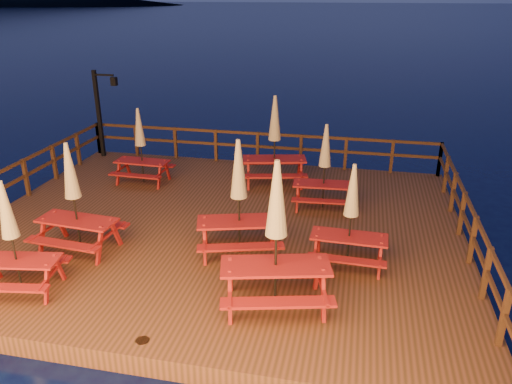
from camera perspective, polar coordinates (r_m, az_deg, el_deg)
ground at (r=12.83m, az=-4.30°, el=-5.29°), size 500.00×500.00×0.00m
deck at (r=12.74m, az=-4.32°, el=-4.49°), size 12.00×10.00×0.40m
deck_piles at (r=12.97m, az=-4.26°, el=-6.47°), size 11.44×9.44×1.40m
railing at (r=13.93m, az=-2.41°, el=2.27°), size 11.80×9.75×1.10m
lamp_post at (r=18.11m, az=-17.18°, el=9.38°), size 0.85×0.18×3.00m
picnic_table_0 at (r=10.49m, az=10.80°, el=-2.52°), size 1.64×1.37×2.28m
picnic_table_1 at (r=15.35m, az=-13.06°, el=5.29°), size 1.65×1.37×2.30m
picnic_table_2 at (r=10.48m, az=-26.18°, el=-4.52°), size 1.81×1.57×2.31m
picnic_table_3 at (r=11.57m, az=-20.14°, el=-0.47°), size 1.88×1.60×2.53m
picnic_table_4 at (r=14.79m, az=2.14°, el=6.05°), size 2.18×1.93×2.69m
picnic_table_5 at (r=10.74m, az=-1.96°, el=-0.48°), size 2.19×1.97×2.63m
picnic_table_6 at (r=13.26m, az=7.85°, el=3.03°), size 1.70×1.44×2.31m
picnic_table_7 at (r=8.86m, az=2.32°, el=-4.80°), size 2.34×2.08×2.86m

